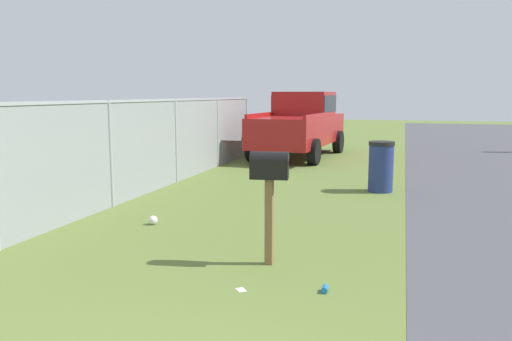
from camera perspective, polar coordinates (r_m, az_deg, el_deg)
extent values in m
cube|color=brown|center=(6.12, 1.47, -5.69)|extent=(0.09, 0.09, 1.03)
cube|color=black|center=(6.00, 1.49, 0.12)|extent=(0.26, 0.47, 0.22)
cylinder|color=black|center=(5.99, 1.49, 1.16)|extent=(0.26, 0.47, 0.20)
cube|color=red|center=(6.10, 1.75, 0.88)|extent=(0.02, 0.04, 0.18)
cube|color=maroon|center=(16.66, 4.78, 4.51)|extent=(5.25, 2.29, 0.90)
cube|color=maroon|center=(17.22, 5.38, 7.39)|extent=(1.87, 1.86, 0.76)
cube|color=black|center=(17.22, 5.38, 7.39)|extent=(1.83, 1.89, 0.53)
cube|color=maroon|center=(15.84, 0.67, 6.18)|extent=(2.65, 0.30, 0.12)
cube|color=maroon|center=(15.33, 6.73, 6.05)|extent=(2.65, 0.30, 0.12)
cylinder|color=black|center=(18.58, 3.43, 3.38)|extent=(0.78, 0.32, 0.76)
cylinder|color=black|center=(18.11, 9.08, 3.16)|extent=(0.78, 0.32, 0.76)
cylinder|color=black|center=(15.41, -0.32, 2.35)|extent=(0.78, 0.32, 0.76)
cylinder|color=black|center=(14.85, 6.41, 2.07)|extent=(0.78, 0.32, 0.76)
cylinder|color=navy|center=(10.99, 13.63, 0.21)|extent=(0.50, 0.50, 0.97)
cylinder|color=black|center=(10.93, 13.73, 2.93)|extent=(0.53, 0.53, 0.08)
cylinder|color=#9EA3A8|center=(9.52, -15.79, 1.75)|extent=(0.07, 0.07, 1.91)
cylinder|color=#9EA3A8|center=(11.93, -8.85, 3.26)|extent=(0.07, 0.07, 1.91)
cylinder|color=#9EA3A8|center=(14.46, -4.28, 4.22)|extent=(0.07, 0.07, 1.91)
cylinder|color=#9EA3A8|center=(17.06, -1.08, 4.88)|extent=(0.07, 0.07, 1.91)
cube|color=#9EA3A8|center=(10.65, -12.08, 7.55)|extent=(13.74, 0.04, 0.04)
cube|color=gray|center=(10.70, -11.93, 2.59)|extent=(13.74, 0.01, 1.91)
cube|color=silver|center=(5.48, -1.66, -13.03)|extent=(0.15, 0.14, 0.01)
cylinder|color=blue|center=(5.47, 7.61, -12.85)|extent=(0.12, 0.07, 0.07)
sphere|color=silver|center=(8.21, -11.31, -5.40)|extent=(0.14, 0.14, 0.14)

